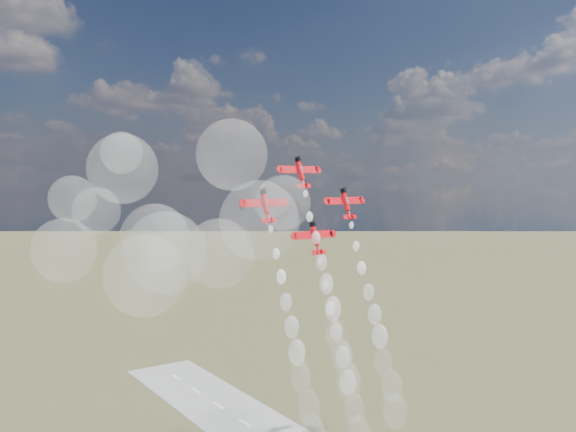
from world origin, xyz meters
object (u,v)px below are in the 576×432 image
Objects in this scene: plane_left at (266,205)px; plane_slot at (315,237)px; plane_lead at (301,172)px; plane_right at (346,203)px.

plane_left is 15.36m from plane_slot.
plane_slot is (12.58, -3.21, -8.20)m from plane_left.
plane_lead is 17.62m from plane_slot.
plane_slot is (0.00, -6.42, -16.41)m from plane_lead.
plane_lead is at bearing 14.30° from plane_left.
plane_left is at bearing 180.00° from plane_right.
plane_left reaches higher than plane_slot.
plane_slot is at bearing -90.00° from plane_lead.
plane_left is at bearing -165.70° from plane_lead.
plane_lead reaches higher than plane_left.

